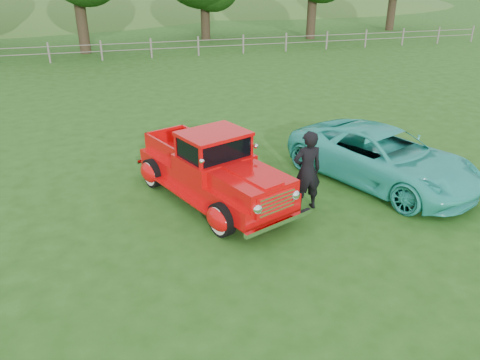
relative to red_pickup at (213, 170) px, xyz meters
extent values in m
plane|color=#204A13|center=(0.70, -1.93, -0.80)|extent=(140.00, 140.00, 0.00)
ellipsoid|color=#366826|center=(20.70, 60.07, -4.65)|extent=(72.00, 52.00, 14.00)
cube|color=slate|center=(0.70, 20.07, -0.25)|extent=(48.00, 0.04, 0.04)
cube|color=slate|center=(0.70, 20.07, 0.15)|extent=(48.00, 0.04, 0.04)
cylinder|color=#2F2017|center=(-3.30, 23.07, 1.62)|extent=(0.70, 0.70, 4.84)
cylinder|color=#2F2017|center=(5.70, 27.07, 1.07)|extent=(0.70, 0.70, 3.74)
cylinder|color=#2F2017|center=(13.70, 25.07, 1.40)|extent=(0.70, 0.70, 4.40)
cylinder|color=#2F2017|center=(22.70, 28.07, 1.29)|extent=(0.70, 0.70, 4.18)
cylinder|color=black|center=(-0.22, -1.71, -0.42)|extent=(0.50, 0.80, 0.76)
cylinder|color=black|center=(1.33, -1.10, -0.42)|extent=(0.50, 0.80, 0.76)
cylinder|color=black|center=(-1.35, 1.17, -0.42)|extent=(0.50, 0.80, 0.76)
cylinder|color=black|center=(0.19, 1.78, -0.42)|extent=(0.50, 0.80, 0.76)
cube|color=red|center=(-0.01, 0.03, -0.22)|extent=(3.14, 4.86, 0.44)
ellipsoid|color=red|center=(-0.28, -1.74, -0.38)|extent=(0.66, 0.85, 0.54)
ellipsoid|color=red|center=(1.39, -1.08, -0.38)|extent=(0.66, 0.85, 0.54)
ellipsoid|color=red|center=(-1.42, 1.15, -0.38)|extent=(0.66, 0.85, 0.54)
ellipsoid|color=red|center=(0.26, 1.81, -0.38)|extent=(0.66, 0.85, 0.54)
cube|color=red|center=(0.55, -1.41, 0.17)|extent=(1.82, 1.98, 0.42)
cube|color=red|center=(0.02, -0.06, 0.19)|extent=(1.98, 1.84, 0.44)
cube|color=black|center=(0.02, -0.06, 0.66)|extent=(1.75, 1.57, 0.50)
cube|color=red|center=(0.02, -0.06, 0.94)|extent=(1.86, 1.69, 0.08)
cube|color=red|center=(-0.51, 1.29, 0.15)|extent=(1.81, 2.25, 0.45)
cube|color=white|center=(0.85, -2.16, 0.05)|extent=(1.03, 0.48, 0.50)
cube|color=white|center=(0.89, -2.25, -0.38)|extent=(1.72, 0.75, 0.10)
cube|color=white|center=(-0.90, 2.29, -0.38)|extent=(1.63, 0.72, 0.10)
imported|color=#2FBEAD|center=(4.55, -0.23, -0.07)|extent=(4.23, 5.73, 1.45)
imported|color=black|center=(2.01, -1.06, 0.18)|extent=(0.72, 0.48, 1.94)
camera|label=1|loc=(-2.26, -10.20, 4.54)|focal=35.00mm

